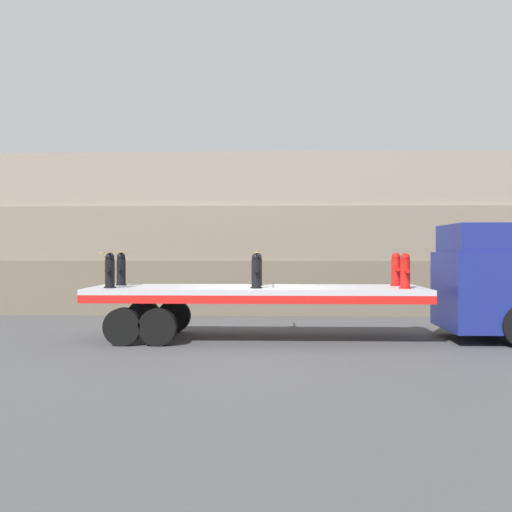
# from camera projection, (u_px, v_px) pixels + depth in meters

# --- Properties ---
(ground_plane) EXTENTS (120.00, 120.00, 0.00)m
(ground_plane) POSITION_uv_depth(u_px,v_px,m) (257.00, 339.00, 14.94)
(ground_plane) COLOR #474749
(rock_cliff) EXTENTS (60.00, 3.30, 5.86)m
(rock_cliff) POSITION_uv_depth(u_px,v_px,m) (262.00, 234.00, 21.69)
(rock_cliff) COLOR #665B4C
(rock_cliff) RESTS_ON ground_plane
(truck_cab) EXTENTS (2.32, 2.57, 3.00)m
(truck_cab) POSITION_uv_depth(u_px,v_px,m) (491.00, 281.00, 14.74)
(truck_cab) COLOR navy
(truck_cab) RESTS_ON ground_plane
(flatbed_trailer) EXTENTS (8.67, 2.55, 1.37)m
(flatbed_trailer) POSITION_uv_depth(u_px,v_px,m) (230.00, 298.00, 14.95)
(flatbed_trailer) COLOR #B2B2B7
(flatbed_trailer) RESTS_ON ground_plane
(fire_hydrant_black_near_0) EXTENTS (0.30, 0.54, 0.90)m
(fire_hydrant_black_near_0) POSITION_uv_depth(u_px,v_px,m) (110.00, 271.00, 14.50)
(fire_hydrant_black_near_0) COLOR black
(fire_hydrant_black_near_0) RESTS_ON flatbed_trailer
(fire_hydrant_black_far_0) EXTENTS (0.30, 0.54, 0.90)m
(fire_hydrant_black_far_0) POSITION_uv_depth(u_px,v_px,m) (121.00, 269.00, 15.58)
(fire_hydrant_black_far_0) COLOR black
(fire_hydrant_black_far_0) RESTS_ON flatbed_trailer
(fire_hydrant_black_near_1) EXTENTS (0.30, 0.54, 0.90)m
(fire_hydrant_black_near_1) POSITION_uv_depth(u_px,v_px,m) (256.00, 271.00, 14.39)
(fire_hydrant_black_near_1) COLOR black
(fire_hydrant_black_near_1) RESTS_ON flatbed_trailer
(fire_hydrant_black_far_1) EXTENTS (0.30, 0.54, 0.90)m
(fire_hydrant_black_far_1) POSITION_uv_depth(u_px,v_px,m) (257.00, 269.00, 15.46)
(fire_hydrant_black_far_1) COLOR black
(fire_hydrant_black_far_1) RESTS_ON flatbed_trailer
(fire_hydrant_red_near_2) EXTENTS (0.30, 0.54, 0.90)m
(fire_hydrant_red_near_2) POSITION_uv_depth(u_px,v_px,m) (405.00, 271.00, 14.27)
(fire_hydrant_red_near_2) COLOR red
(fire_hydrant_red_near_2) RESTS_ON flatbed_trailer
(fire_hydrant_red_far_2) EXTENTS (0.30, 0.54, 0.90)m
(fire_hydrant_red_far_2) POSITION_uv_depth(u_px,v_px,m) (396.00, 270.00, 15.34)
(fire_hydrant_red_far_2) COLOR red
(fire_hydrant_red_far_2) RESTS_ON flatbed_trailer
(cargo_strap_rear) EXTENTS (0.05, 2.64, 0.01)m
(cargo_strap_rear) POSITION_uv_depth(u_px,v_px,m) (116.00, 252.00, 15.04)
(cargo_strap_rear) COLOR yellow
(cargo_strap_rear) RESTS_ON fire_hydrant_black_near_0
(cargo_strap_middle) EXTENTS (0.05, 2.64, 0.01)m
(cargo_strap_middle) POSITION_uv_depth(u_px,v_px,m) (257.00, 252.00, 14.92)
(cargo_strap_middle) COLOR yellow
(cargo_strap_middle) RESTS_ON fire_hydrant_black_near_1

